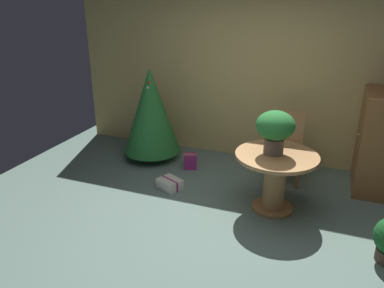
{
  "coord_description": "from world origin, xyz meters",
  "views": [
    {
      "loc": [
        0.96,
        -3.27,
        2.36
      ],
      "look_at": [
        -0.46,
        0.42,
        0.8
      ],
      "focal_mm": 35.18,
      "sensor_mm": 36.0,
      "label": 1
    }
  ],
  "objects_px": {
    "gift_box_cream": "(170,184)",
    "wooden_cabinet": "(376,142)",
    "wooden_chair_far": "(287,143)",
    "round_dining_table": "(275,174)",
    "gift_box_purple": "(190,161)",
    "holiday_tree": "(151,111)",
    "flower_vase": "(275,128)"
  },
  "relations": [
    {
      "from": "gift_box_purple",
      "to": "round_dining_table",
      "type": "bearing_deg",
      "value": -28.25
    },
    {
      "from": "round_dining_table",
      "to": "flower_vase",
      "type": "distance_m",
      "value": 0.55
    },
    {
      "from": "round_dining_table",
      "to": "wooden_chair_far",
      "type": "bearing_deg",
      "value": 90.0
    },
    {
      "from": "gift_box_cream",
      "to": "wooden_cabinet",
      "type": "xyz_separation_m",
      "value": [
        2.43,
        0.99,
        0.58
      ]
    },
    {
      "from": "flower_vase",
      "to": "gift_box_purple",
      "type": "height_order",
      "value": "flower_vase"
    },
    {
      "from": "flower_vase",
      "to": "wooden_chair_far",
      "type": "distance_m",
      "value": 1.02
    },
    {
      "from": "holiday_tree",
      "to": "gift_box_cream",
      "type": "distance_m",
      "value": 1.26
    },
    {
      "from": "flower_vase",
      "to": "wooden_chair_far",
      "type": "xyz_separation_m",
      "value": [
        0.05,
        0.89,
        -0.49
      ]
    },
    {
      "from": "round_dining_table",
      "to": "wooden_cabinet",
      "type": "height_order",
      "value": "wooden_cabinet"
    },
    {
      "from": "wooden_chair_far",
      "to": "holiday_tree",
      "type": "height_order",
      "value": "holiday_tree"
    },
    {
      "from": "round_dining_table",
      "to": "gift_box_cream",
      "type": "distance_m",
      "value": 1.4
    },
    {
      "from": "wooden_chair_far",
      "to": "gift_box_purple",
      "type": "distance_m",
      "value": 1.4
    },
    {
      "from": "flower_vase",
      "to": "wooden_cabinet",
      "type": "bearing_deg",
      "value": 41.41
    },
    {
      "from": "gift_box_purple",
      "to": "wooden_cabinet",
      "type": "bearing_deg",
      "value": 6.97
    },
    {
      "from": "wooden_chair_far",
      "to": "round_dining_table",
      "type": "bearing_deg",
      "value": -90.0
    },
    {
      "from": "flower_vase",
      "to": "wooden_cabinet",
      "type": "height_order",
      "value": "wooden_cabinet"
    },
    {
      "from": "flower_vase",
      "to": "gift_box_purple",
      "type": "relative_size",
      "value": 2.09
    },
    {
      "from": "flower_vase",
      "to": "gift_box_cream",
      "type": "height_order",
      "value": "flower_vase"
    },
    {
      "from": "wooden_cabinet",
      "to": "holiday_tree",
      "type": "bearing_deg",
      "value": -176.91
    },
    {
      "from": "round_dining_table",
      "to": "wooden_cabinet",
      "type": "xyz_separation_m",
      "value": [
        1.09,
        1.01,
        0.18
      ]
    },
    {
      "from": "gift_box_cream",
      "to": "wooden_cabinet",
      "type": "bearing_deg",
      "value": 22.09
    },
    {
      "from": "flower_vase",
      "to": "gift_box_purple",
      "type": "bearing_deg",
      "value": 151.18
    },
    {
      "from": "wooden_chair_far",
      "to": "gift_box_cream",
      "type": "xyz_separation_m",
      "value": [
        -1.34,
        -0.88,
        -0.45
      ]
    },
    {
      "from": "round_dining_table",
      "to": "flower_vase",
      "type": "height_order",
      "value": "flower_vase"
    },
    {
      "from": "holiday_tree",
      "to": "wooden_cabinet",
      "type": "height_order",
      "value": "holiday_tree"
    },
    {
      "from": "gift_box_cream",
      "to": "flower_vase",
      "type": "bearing_deg",
      "value": -0.56
    },
    {
      "from": "flower_vase",
      "to": "gift_box_cream",
      "type": "relative_size",
      "value": 1.35
    },
    {
      "from": "wooden_chair_far",
      "to": "gift_box_cream",
      "type": "bearing_deg",
      "value": -146.85
    },
    {
      "from": "wooden_chair_far",
      "to": "holiday_tree",
      "type": "relative_size",
      "value": 0.66
    },
    {
      "from": "round_dining_table",
      "to": "flower_vase",
      "type": "bearing_deg",
      "value": 170.1
    },
    {
      "from": "round_dining_table",
      "to": "gift_box_purple",
      "type": "height_order",
      "value": "round_dining_table"
    },
    {
      "from": "gift_box_cream",
      "to": "wooden_cabinet",
      "type": "height_order",
      "value": "wooden_cabinet"
    }
  ]
}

